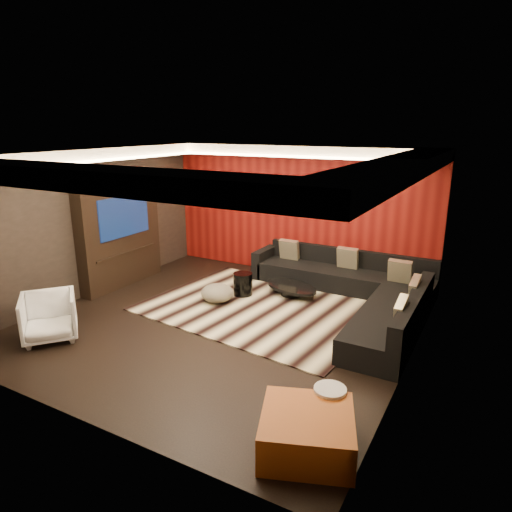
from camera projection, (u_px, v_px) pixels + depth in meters
The scene contains 26 objects.
floor at pixel (223, 323), 7.68m from camera, with size 6.00×6.00×0.02m, color black.
ceiling at pixel (220, 151), 6.90m from camera, with size 6.00×6.00×0.02m, color silver.
wall_back at pixel (298, 211), 9.82m from camera, with size 6.00×0.02×2.80m, color black.
wall_left at pixel (89, 223), 8.69m from camera, with size 0.02×6.00×2.80m, color black.
wall_right at pixel (417, 270), 5.89m from camera, with size 0.02×6.00×2.80m, color black.
red_feature_wall at pixel (297, 212), 9.79m from camera, with size 5.98×0.05×2.78m, color #6B0C0A.
soffit_back at pixel (293, 151), 9.20m from camera, with size 6.00×0.60×0.22m, color silver.
soffit_front at pixel (75, 177), 4.66m from camera, with size 6.00×0.60×0.22m, color silver.
soffit_left at pixel (94, 154), 8.18m from camera, with size 0.60×4.80×0.22m, color silver.
soffit_right at pixel (401, 167), 5.68m from camera, with size 0.60×4.80×0.22m, color silver.
cove_back at pixel (286, 156), 8.94m from camera, with size 4.80×0.08×0.04m, color #FFD899.
cove_front at pixel (101, 182), 4.97m from camera, with size 4.80×0.08×0.04m, color #FFD899.
cove_left at pixel (108, 160), 8.05m from camera, with size 0.08×4.80×0.04m, color #FFD899.
cove_right at pixel (374, 173), 5.86m from camera, with size 0.08×4.80×0.04m, color #FFD899.
tv_surround at pixel (120, 233), 9.20m from camera, with size 0.30×2.00×2.20m, color black.
tv_screen at pixel (124, 216), 9.03m from camera, with size 0.04×1.30×0.80m, color black.
tv_shelf at pixel (127, 253), 9.24m from camera, with size 0.04×1.60×0.04m, color black.
rug at pixel (262, 308), 8.26m from camera, with size 4.00×3.00×0.02m, color beige.
coffee_table at pixel (291, 290), 8.83m from camera, with size 1.13×1.13×0.19m, color black.
drum_stool at pixel (243, 284), 8.80m from camera, with size 0.37×0.37×0.43m, color black.
striped_pouf at pixel (217, 293), 8.48m from camera, with size 0.60×0.60×0.33m, color beige.
white_side_table at pixel (329, 406), 5.02m from camera, with size 0.36×0.36×0.45m, color white.
orange_ottoman at pixel (307, 432), 4.62m from camera, with size 0.93×0.93×0.41m, color #9C3814.
armchair at pixel (49, 317), 7.00m from camera, with size 0.77×0.79×0.72m, color white.
sectional_sofa at pixel (358, 291), 8.37m from camera, with size 3.65×3.50×0.75m.
throw_pillows at pixel (365, 273), 8.22m from camera, with size 3.11×2.72×0.50m.
Camera 1 is at (3.90, -5.92, 3.21)m, focal length 32.00 mm.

